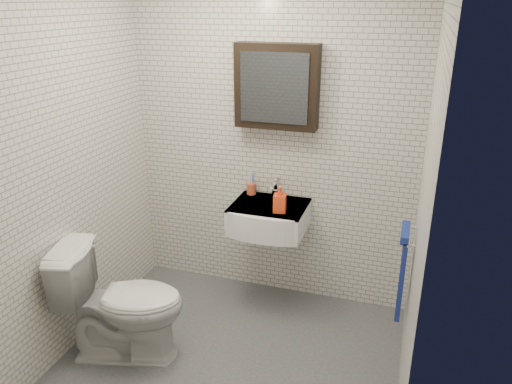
% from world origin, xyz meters
% --- Properties ---
extents(ground, '(2.20, 2.00, 0.01)m').
position_xyz_m(ground, '(0.00, 0.00, 0.01)').
color(ground, '#45474B').
rests_on(ground, ground).
extents(room_shell, '(2.22, 2.02, 2.51)m').
position_xyz_m(room_shell, '(0.00, 0.00, 1.47)').
color(room_shell, silver).
rests_on(room_shell, ground).
extents(washbasin, '(0.55, 0.50, 0.20)m').
position_xyz_m(washbasin, '(0.05, 0.73, 0.76)').
color(washbasin, white).
rests_on(washbasin, room_shell).
extents(faucet, '(0.06, 0.20, 0.15)m').
position_xyz_m(faucet, '(0.05, 0.93, 0.92)').
color(faucet, silver).
rests_on(faucet, washbasin).
extents(mirror_cabinet, '(0.60, 0.15, 0.60)m').
position_xyz_m(mirror_cabinet, '(0.05, 0.93, 1.70)').
color(mirror_cabinet, black).
rests_on(mirror_cabinet, room_shell).
extents(towel_rail, '(0.09, 0.30, 0.58)m').
position_xyz_m(towel_rail, '(1.04, 0.35, 0.72)').
color(towel_rail, silver).
rests_on(towel_rail, room_shell).
extents(toothbrush_cup, '(0.07, 0.07, 0.20)m').
position_xyz_m(toothbrush_cup, '(-0.15, 0.94, 0.90)').
color(toothbrush_cup, '#BD4C2F').
rests_on(toothbrush_cup, washbasin).
extents(soap_bottle, '(0.10, 0.10, 0.20)m').
position_xyz_m(soap_bottle, '(0.16, 0.67, 0.95)').
color(soap_bottle, orange).
rests_on(soap_bottle, washbasin).
extents(toilet, '(0.89, 0.64, 0.82)m').
position_xyz_m(toilet, '(-0.69, -0.12, 0.41)').
color(toilet, white).
rests_on(toilet, ground).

